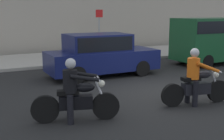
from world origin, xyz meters
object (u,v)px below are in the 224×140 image
motorcycle_with_rider_black_leather (75,96)px  parked_van_forest_green (216,37)px  motorcycle_with_rider_orange_stripe (196,82)px  street_sign_post (99,27)px  parked_sedan_navy (101,54)px

motorcycle_with_rider_black_leather → parked_van_forest_green: 10.24m
motorcycle_with_rider_orange_stripe → street_sign_post: 10.19m
parked_van_forest_green → motorcycle_with_rider_orange_stripe: bearing=-139.5°
motorcycle_with_rider_black_leather → parked_van_forest_green: bearing=26.5°
motorcycle_with_rider_orange_stripe → street_sign_post: (1.55, 10.02, 1.05)m
parked_van_forest_green → street_sign_post: (-4.11, 5.18, 0.39)m
parked_van_forest_green → street_sign_post: bearing=128.4°
motorcycle_with_rider_orange_stripe → parked_sedan_navy: (-0.80, 4.69, 0.23)m
motorcycle_with_rider_black_leather → street_sign_post: bearing=62.7°
motorcycle_with_rider_orange_stripe → parked_van_forest_green: bearing=40.5°
motorcycle_with_rider_black_leather → street_sign_post: size_ratio=0.79×
parked_van_forest_green → street_sign_post: street_sign_post is taller
parked_sedan_navy → parked_van_forest_green: 6.47m
street_sign_post → motorcycle_with_rider_orange_stripe: bearing=-98.8°
motorcycle_with_rider_orange_stripe → parked_van_forest_green: (5.66, 4.84, 0.66)m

